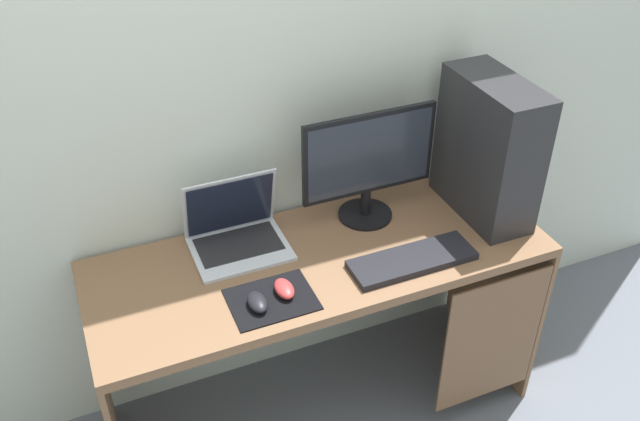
# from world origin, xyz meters

# --- Properties ---
(ground_plane) EXTENTS (8.00, 8.00, 0.00)m
(ground_plane) POSITION_xyz_m (0.00, 0.00, 0.00)
(ground_plane) COLOR slate
(wall_back) EXTENTS (4.00, 0.05, 2.60)m
(wall_back) POSITION_xyz_m (0.00, 0.32, 1.30)
(wall_back) COLOR beige
(wall_back) RESTS_ON ground_plane
(desk) EXTENTS (1.53, 0.57, 0.75)m
(desk) POSITION_xyz_m (0.02, -0.01, 0.60)
(desk) COLOR brown
(desk) RESTS_ON ground_plane
(pc_tower) EXTENTS (0.18, 0.41, 0.50)m
(pc_tower) POSITION_xyz_m (0.64, 0.02, 1.00)
(pc_tower) COLOR #232326
(pc_tower) RESTS_ON desk
(monitor) EXTENTS (0.48, 0.19, 0.41)m
(monitor) POSITION_xyz_m (0.24, 0.14, 0.97)
(monitor) COLOR black
(monitor) RESTS_ON desk
(laptop) EXTENTS (0.31, 0.25, 0.25)m
(laptop) POSITION_xyz_m (-0.24, 0.16, 0.80)
(laptop) COLOR #B7BCC6
(laptop) RESTS_ON desk
(keyboard) EXTENTS (0.42, 0.14, 0.02)m
(keyboard) POSITION_xyz_m (0.26, -0.15, 0.76)
(keyboard) COLOR black
(keyboard) RESTS_ON desk
(mousepad) EXTENTS (0.26, 0.20, 0.00)m
(mousepad) POSITION_xyz_m (-0.22, -0.14, 0.75)
(mousepad) COLOR black
(mousepad) RESTS_ON desk
(mouse_left) EXTENTS (0.06, 0.10, 0.03)m
(mouse_left) POSITION_xyz_m (-0.18, -0.13, 0.77)
(mouse_left) COLOR #B23333
(mouse_left) RESTS_ON mousepad
(mouse_right) EXTENTS (0.06, 0.10, 0.03)m
(mouse_right) POSITION_xyz_m (-0.27, -0.16, 0.77)
(mouse_right) COLOR black
(mouse_right) RESTS_ON mousepad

